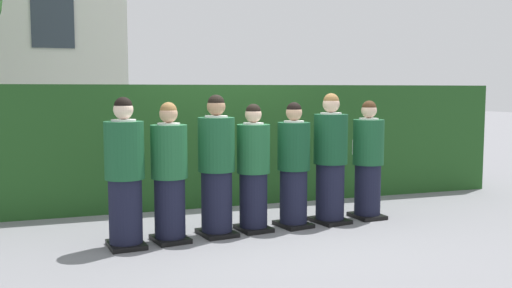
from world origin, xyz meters
name	(u,v)px	position (x,y,z in m)	size (l,w,h in m)	color
ground_plane	(256,231)	(0.00, 0.00, 0.00)	(60.00, 60.00, 0.00)	slate
student_front_row_0	(125,176)	(-1.55, -0.21, 0.77)	(0.42, 0.50, 1.62)	black
student_front_row_1	(169,176)	(-1.06, -0.14, 0.74)	(0.43, 0.50, 1.56)	black
student_front_row_2	(217,169)	(-0.50, -0.04, 0.78)	(0.45, 0.55, 1.64)	black
student_front_row_3	(253,171)	(-0.03, 0.02, 0.73)	(0.41, 0.48, 1.53)	black
student_front_row_4	(294,168)	(0.51, 0.06, 0.73)	(0.43, 0.50, 1.54)	black
student_front_row_5	(330,161)	(1.03, 0.10, 0.79)	(0.47, 0.54, 1.65)	black
student_front_row_6	(368,163)	(1.62, 0.17, 0.74)	(0.40, 0.50, 1.55)	black
hedge	(217,144)	(0.00, 1.81, 0.88)	(9.19, 0.70, 1.76)	#214C1E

